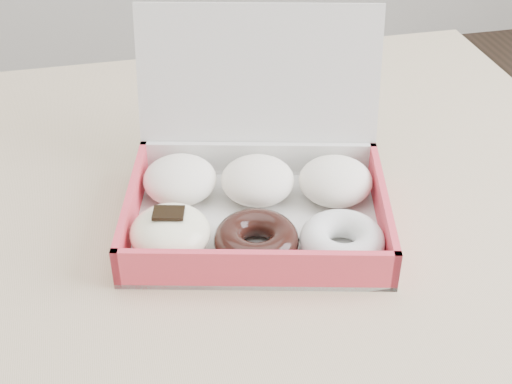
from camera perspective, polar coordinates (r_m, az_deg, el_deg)
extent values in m
cube|color=tan|center=(0.89, -8.70, -1.47)|extent=(1.20, 0.80, 0.04)
cylinder|color=tan|center=(1.51, 12.46, -2.33)|extent=(0.05, 0.05, 0.71)
cube|color=silver|center=(0.82, 0.08, -2.62)|extent=(0.33, 0.28, 0.01)
cube|color=#E33A4B|center=(0.73, -0.03, -6.29)|extent=(0.28, 0.08, 0.05)
cube|color=silver|center=(0.89, 0.17, 2.54)|extent=(0.28, 0.08, 0.05)
cube|color=#E33A4B|center=(0.82, -9.88, -1.32)|extent=(0.06, 0.21, 0.05)
cube|color=#E33A4B|center=(0.82, 10.08, -1.49)|extent=(0.06, 0.21, 0.05)
cube|color=silver|center=(0.87, 0.20, 7.89)|extent=(0.30, 0.12, 0.21)
ellipsoid|color=white|center=(0.85, -6.11, 1.00)|extent=(0.11, 0.11, 0.05)
ellipsoid|color=white|center=(0.84, 0.13, 0.95)|extent=(0.11, 0.11, 0.05)
ellipsoid|color=white|center=(0.85, 6.37, 0.89)|extent=(0.11, 0.11, 0.05)
ellipsoid|color=#FFFACD|center=(0.77, -6.87, -3.25)|extent=(0.11, 0.11, 0.05)
cube|color=black|center=(0.75, -7.01, -1.68)|extent=(0.04, 0.03, 0.00)
torus|color=black|center=(0.77, 0.03, -3.83)|extent=(0.11, 0.11, 0.03)
torus|color=white|center=(0.77, 6.91, -3.86)|extent=(0.11, 0.11, 0.03)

